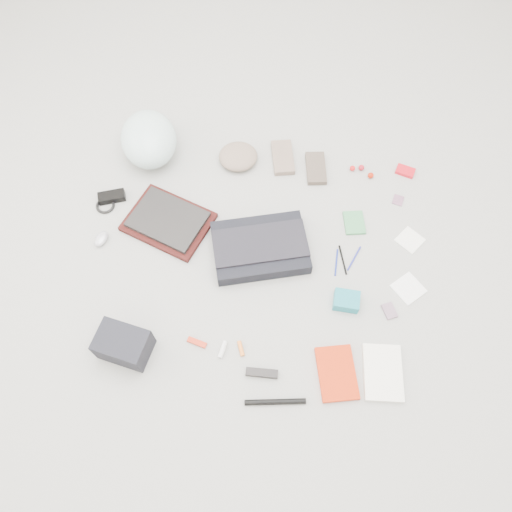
# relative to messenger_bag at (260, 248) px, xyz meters

# --- Properties ---
(ground_plane) EXTENTS (4.00, 4.00, 0.00)m
(ground_plane) POSITION_rel_messenger_bag_xyz_m (-0.01, -0.05, -0.03)
(ground_plane) COLOR gray
(messenger_bag) EXTENTS (0.48, 0.40, 0.07)m
(messenger_bag) POSITION_rel_messenger_bag_xyz_m (0.00, 0.00, 0.00)
(messenger_bag) COLOR black
(messenger_bag) RESTS_ON ground_plane
(bag_flap) EXTENTS (0.45, 0.30, 0.01)m
(bag_flap) POSITION_rel_messenger_bag_xyz_m (-0.00, -0.00, 0.04)
(bag_flap) COLOR black
(bag_flap) RESTS_ON messenger_bag
(laptop_sleeve) EXTENTS (0.45, 0.39, 0.03)m
(laptop_sleeve) POSITION_rel_messenger_bag_xyz_m (-0.44, 0.09, -0.02)
(laptop_sleeve) COLOR #380F0D
(laptop_sleeve) RESTS_ON ground_plane
(laptop) EXTENTS (0.39, 0.33, 0.02)m
(laptop) POSITION_rel_messenger_bag_xyz_m (-0.44, 0.09, 0.00)
(laptop) COLOR black
(laptop) RESTS_ON laptop_sleeve
(bike_helmet) EXTENTS (0.37, 0.41, 0.20)m
(bike_helmet) POSITION_rel_messenger_bag_xyz_m (-0.61, 0.49, 0.07)
(bike_helmet) COLOR silver
(bike_helmet) RESTS_ON ground_plane
(beanie) EXTENTS (0.23, 0.22, 0.07)m
(beanie) POSITION_rel_messenger_bag_xyz_m (-0.17, 0.50, -0.00)
(beanie) COLOR gray
(beanie) RESTS_ON ground_plane
(mitten_left) EXTENTS (0.14, 0.22, 0.03)m
(mitten_left) POSITION_rel_messenger_bag_xyz_m (0.05, 0.53, -0.02)
(mitten_left) COLOR #816B5C
(mitten_left) RESTS_ON ground_plane
(mitten_right) EXTENTS (0.12, 0.20, 0.03)m
(mitten_right) POSITION_rel_messenger_bag_xyz_m (0.22, 0.49, -0.02)
(mitten_right) COLOR brown
(mitten_right) RESTS_ON ground_plane
(power_brick) EXTENTS (0.14, 0.10, 0.03)m
(power_brick) POSITION_rel_messenger_bag_xyz_m (-0.74, 0.19, -0.02)
(power_brick) COLOR black
(power_brick) RESTS_ON ground_plane
(cable_coil) EXTENTS (0.10, 0.10, 0.01)m
(cable_coil) POSITION_rel_messenger_bag_xyz_m (-0.76, 0.15, -0.03)
(cable_coil) COLOR black
(cable_coil) RESTS_ON ground_plane
(mouse) EXTENTS (0.07, 0.09, 0.03)m
(mouse) POSITION_rel_messenger_bag_xyz_m (-0.73, -0.04, -0.02)
(mouse) COLOR #AEAEB9
(mouse) RESTS_ON ground_plane
(camera_bag) EXTENTS (0.23, 0.18, 0.13)m
(camera_bag) POSITION_rel_messenger_bag_xyz_m (-0.49, -0.52, 0.03)
(camera_bag) COLOR black
(camera_bag) RESTS_ON ground_plane
(multitool) EXTENTS (0.09, 0.04, 0.01)m
(multitool) POSITION_rel_messenger_bag_xyz_m (-0.21, -0.46, -0.03)
(multitool) COLOR red
(multitool) RESTS_ON ground_plane
(toiletry_tube_white) EXTENTS (0.03, 0.07, 0.02)m
(toiletry_tube_white) POSITION_rel_messenger_bag_xyz_m (-0.10, -0.48, -0.02)
(toiletry_tube_white) COLOR silver
(toiletry_tube_white) RESTS_ON ground_plane
(toiletry_tube_orange) EXTENTS (0.04, 0.07, 0.02)m
(toiletry_tube_orange) POSITION_rel_messenger_bag_xyz_m (-0.02, -0.46, -0.03)
(toiletry_tube_orange) COLOR orange
(toiletry_tube_orange) RESTS_ON ground_plane
(u_lock) EXTENTS (0.13, 0.04, 0.03)m
(u_lock) POSITION_rel_messenger_bag_xyz_m (0.08, -0.55, -0.02)
(u_lock) COLOR black
(u_lock) RESTS_ON ground_plane
(bike_pump) EXTENTS (0.24, 0.06, 0.02)m
(bike_pump) POSITION_rel_messenger_bag_xyz_m (0.14, -0.66, -0.02)
(bike_pump) COLOR black
(bike_pump) RESTS_ON ground_plane
(book_red) EXTENTS (0.19, 0.25, 0.02)m
(book_red) POSITION_rel_messenger_bag_xyz_m (0.37, -0.52, -0.02)
(book_red) COLOR red
(book_red) RESTS_ON ground_plane
(book_white) EXTENTS (0.17, 0.24, 0.02)m
(book_white) POSITION_rel_messenger_bag_xyz_m (0.56, -0.49, -0.02)
(book_white) COLOR white
(book_white) RESTS_ON ground_plane
(notepad) EXTENTS (0.11, 0.14, 0.01)m
(notepad) POSITION_rel_messenger_bag_xyz_m (0.42, 0.20, -0.03)
(notepad) COLOR #3E834F
(notepad) RESTS_ON ground_plane
(pen_blue) EXTENTS (0.01, 0.13, 0.01)m
(pen_blue) POSITION_rel_messenger_bag_xyz_m (0.35, -0.01, -0.03)
(pen_blue) COLOR navy
(pen_blue) RESTS_ON ground_plane
(pen_black) EXTENTS (0.05, 0.14, 0.01)m
(pen_black) POSITION_rel_messenger_bag_xyz_m (0.38, 0.00, -0.03)
(pen_black) COLOR black
(pen_black) RESTS_ON ground_plane
(pen_navy) EXTENTS (0.06, 0.13, 0.01)m
(pen_navy) POSITION_rel_messenger_bag_xyz_m (0.43, 0.02, -0.03)
(pen_navy) COLOR navy
(pen_navy) RESTS_ON ground_plane
(accordion_wallet) EXTENTS (0.11, 0.09, 0.05)m
(accordion_wallet) POSITION_rel_messenger_bag_xyz_m (0.40, -0.20, -0.01)
(accordion_wallet) COLOR teal
(accordion_wallet) RESTS_ON ground_plane
(card_deck) EXTENTS (0.07, 0.08, 0.01)m
(card_deck) POSITION_rel_messenger_bag_xyz_m (0.58, -0.22, -0.03)
(card_deck) COLOR gray
(card_deck) RESTS_ON ground_plane
(napkin_top) EXTENTS (0.15, 0.15, 0.01)m
(napkin_top) POSITION_rel_messenger_bag_xyz_m (0.68, 0.14, -0.03)
(napkin_top) COLOR white
(napkin_top) RESTS_ON ground_plane
(napkin_bottom) EXTENTS (0.16, 0.16, 0.01)m
(napkin_bottom) POSITION_rel_messenger_bag_xyz_m (0.67, -0.10, -0.03)
(napkin_bottom) COLOR white
(napkin_bottom) RESTS_ON ground_plane
(lollipop_a) EXTENTS (0.03, 0.03, 0.03)m
(lollipop_a) POSITION_rel_messenger_bag_xyz_m (0.40, 0.51, -0.02)
(lollipop_a) COLOR red
(lollipop_a) RESTS_ON ground_plane
(lollipop_b) EXTENTS (0.03, 0.03, 0.03)m
(lollipop_b) POSITION_rel_messenger_bag_xyz_m (0.44, 0.52, -0.02)
(lollipop_b) COLOR #A91523
(lollipop_b) RESTS_ON ground_plane
(lollipop_c) EXTENTS (0.03, 0.03, 0.03)m
(lollipop_c) POSITION_rel_messenger_bag_xyz_m (0.49, 0.48, -0.02)
(lollipop_c) COLOR #B21C06
(lollipop_c) RESTS_ON ground_plane
(altoids_tin) EXTENTS (0.10, 0.08, 0.02)m
(altoids_tin) POSITION_rel_messenger_bag_xyz_m (0.66, 0.53, -0.03)
(altoids_tin) COLOR red
(altoids_tin) RESTS_ON ground_plane
(stamp_sheet) EXTENTS (0.06, 0.07, 0.00)m
(stamp_sheet) POSITION_rel_messenger_bag_xyz_m (0.62, 0.36, -0.03)
(stamp_sheet) COLOR #895976
(stamp_sheet) RESTS_ON ground_plane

